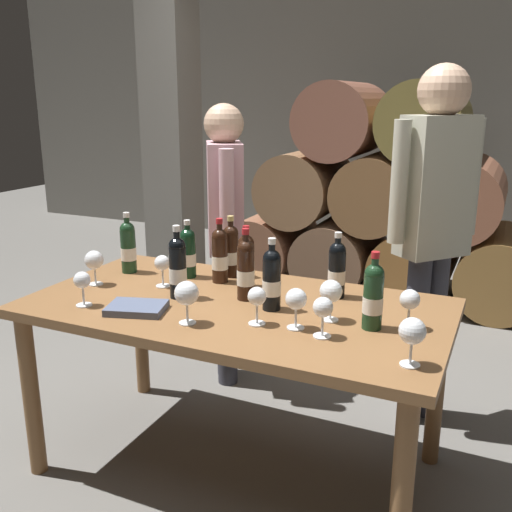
{
  "coord_description": "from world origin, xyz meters",
  "views": [
    {
      "loc": [
        0.99,
        -1.98,
        1.57
      ],
      "look_at": [
        0.0,
        0.2,
        0.91
      ],
      "focal_mm": 40.44,
      "sensor_mm": 36.0,
      "label": 1
    }
  ],
  "objects_px": {
    "wine_bottle_3": "(246,269)",
    "wine_glass_3": "(187,294)",
    "wine_bottle_9": "(246,260)",
    "wine_glass_5": "(94,261)",
    "wine_bottle_6": "(272,279)",
    "tasting_notebook": "(137,308)",
    "sommelier_presenting": "(434,215)",
    "wine_glass_4": "(412,332)",
    "dining_table": "(236,324)",
    "wine_bottle_4": "(373,296)",
    "wine_glass_7": "(257,298)",
    "wine_bottle_7": "(128,247)",
    "wine_glass_1": "(331,292)",
    "wine_glass_8": "(82,282)",
    "wine_glass_2": "(296,300)",
    "wine_glass_0": "(162,264)",
    "wine_bottle_5": "(231,250)",
    "wine_bottle_8": "(220,255)",
    "wine_bottle_1": "(178,267)",
    "taster_seated_left": "(225,222)",
    "wine_bottle_0": "(188,252)",
    "wine_glass_9": "(323,309)",
    "wine_bottle_2": "(337,269)"
  },
  "relations": [
    {
      "from": "wine_glass_8",
      "to": "wine_glass_2",
      "type": "bearing_deg",
      "value": 8.71
    },
    {
      "from": "wine_glass_5",
      "to": "wine_bottle_3",
      "type": "bearing_deg",
      "value": 8.79
    },
    {
      "from": "wine_bottle_3",
      "to": "wine_bottle_5",
      "type": "xyz_separation_m",
      "value": [
        -0.2,
        0.26,
        -0.0
      ]
    },
    {
      "from": "wine_bottle_3",
      "to": "wine_glass_9",
      "type": "relative_size",
      "value": 2.05
    },
    {
      "from": "wine_glass_2",
      "to": "wine_glass_3",
      "type": "xyz_separation_m",
      "value": [
        -0.38,
        -0.12,
        0.01
      ]
    },
    {
      "from": "wine_bottle_0",
      "to": "wine_glass_3",
      "type": "bearing_deg",
      "value": -59.53
    },
    {
      "from": "dining_table",
      "to": "wine_bottle_4",
      "type": "distance_m",
      "value": 0.61
    },
    {
      "from": "wine_glass_4",
      "to": "wine_bottle_1",
      "type": "bearing_deg",
      "value": 166.14
    },
    {
      "from": "wine_bottle_3",
      "to": "dining_table",
      "type": "bearing_deg",
      "value": -102.35
    },
    {
      "from": "wine_glass_5",
      "to": "wine_glass_7",
      "type": "bearing_deg",
      "value": -8.4
    },
    {
      "from": "wine_bottle_8",
      "to": "wine_glass_4",
      "type": "bearing_deg",
      "value": -28.26
    },
    {
      "from": "wine_bottle_6",
      "to": "wine_glass_0",
      "type": "relative_size",
      "value": 2.02
    },
    {
      "from": "wine_glass_2",
      "to": "wine_glass_4",
      "type": "bearing_deg",
      "value": -17.05
    },
    {
      "from": "wine_glass_1",
      "to": "wine_bottle_6",
      "type": "bearing_deg",
      "value": 175.23
    },
    {
      "from": "wine_bottle_0",
      "to": "wine_bottle_4",
      "type": "height_order",
      "value": "wine_bottle_4"
    },
    {
      "from": "wine_bottle_0",
      "to": "tasting_notebook",
      "type": "relative_size",
      "value": 1.23
    },
    {
      "from": "wine_bottle_3",
      "to": "wine_glass_2",
      "type": "relative_size",
      "value": 1.97
    },
    {
      "from": "wine_bottle_4",
      "to": "wine_bottle_7",
      "type": "distance_m",
      "value": 1.24
    },
    {
      "from": "wine_bottle_3",
      "to": "wine_glass_3",
      "type": "xyz_separation_m",
      "value": [
        -0.08,
        -0.33,
        -0.01
      ]
    },
    {
      "from": "wine_bottle_6",
      "to": "wine_glass_5",
      "type": "xyz_separation_m",
      "value": [
        -0.84,
        -0.04,
        -0.01
      ]
    },
    {
      "from": "wine_bottle_6",
      "to": "wine_glass_7",
      "type": "distance_m",
      "value": 0.17
    },
    {
      "from": "wine_bottle_2",
      "to": "sommelier_presenting",
      "type": "distance_m",
      "value": 0.61
    },
    {
      "from": "wine_glass_3",
      "to": "wine_glass_7",
      "type": "height_order",
      "value": "wine_glass_3"
    },
    {
      "from": "sommelier_presenting",
      "to": "wine_glass_4",
      "type": "bearing_deg",
      "value": -84.87
    },
    {
      "from": "wine_glass_0",
      "to": "wine_glass_5",
      "type": "relative_size",
      "value": 0.91
    },
    {
      "from": "wine_glass_4",
      "to": "taster_seated_left",
      "type": "bearing_deg",
      "value": 139.45
    },
    {
      "from": "wine_bottle_9",
      "to": "wine_glass_9",
      "type": "xyz_separation_m",
      "value": [
        0.48,
        -0.39,
        -0.02
      ]
    },
    {
      "from": "wine_glass_5",
      "to": "wine_glass_7",
      "type": "relative_size",
      "value": 1.09
    },
    {
      "from": "wine_glass_4",
      "to": "wine_glass_8",
      "type": "bearing_deg",
      "value": 179.97
    },
    {
      "from": "wine_bottle_5",
      "to": "tasting_notebook",
      "type": "height_order",
      "value": "wine_bottle_5"
    },
    {
      "from": "wine_bottle_2",
      "to": "wine_bottle_9",
      "type": "height_order",
      "value": "wine_bottle_2"
    },
    {
      "from": "wine_bottle_9",
      "to": "wine_glass_4",
      "type": "bearing_deg",
      "value": -31.53
    },
    {
      "from": "wine_glass_0",
      "to": "wine_glass_2",
      "type": "relative_size",
      "value": 0.94
    },
    {
      "from": "wine_bottle_4",
      "to": "wine_glass_9",
      "type": "bearing_deg",
      "value": -133.05
    },
    {
      "from": "wine_glass_1",
      "to": "wine_glass_5",
      "type": "height_order",
      "value": "wine_glass_1"
    },
    {
      "from": "wine_glass_5",
      "to": "sommelier_presenting",
      "type": "height_order",
      "value": "sommelier_presenting"
    },
    {
      "from": "wine_bottle_7",
      "to": "wine_glass_1",
      "type": "xyz_separation_m",
      "value": [
        1.06,
        -0.2,
        -0.01
      ]
    },
    {
      "from": "wine_bottle_6",
      "to": "wine_glass_8",
      "type": "height_order",
      "value": "wine_bottle_6"
    },
    {
      "from": "wine_bottle_9",
      "to": "wine_glass_5",
      "type": "relative_size",
      "value": 1.75
    },
    {
      "from": "wine_bottle_8",
      "to": "wine_glass_9",
      "type": "xyz_separation_m",
      "value": [
        0.62,
        -0.4,
        -0.02
      ]
    },
    {
      "from": "wine_glass_2",
      "to": "wine_glass_8",
      "type": "relative_size",
      "value": 1.07
    },
    {
      "from": "sommelier_presenting",
      "to": "wine_bottle_0",
      "type": "bearing_deg",
      "value": -152.9
    },
    {
      "from": "wine_bottle_4",
      "to": "wine_glass_0",
      "type": "distance_m",
      "value": 0.96
    },
    {
      "from": "wine_glass_4",
      "to": "wine_glass_9",
      "type": "height_order",
      "value": "wine_glass_4"
    },
    {
      "from": "wine_glass_7",
      "to": "wine_bottle_2",
      "type": "bearing_deg",
      "value": 66.86
    },
    {
      "from": "wine_glass_1",
      "to": "wine_glass_9",
      "type": "bearing_deg",
      "value": -82.51
    },
    {
      "from": "wine_glass_7",
      "to": "sommelier_presenting",
      "type": "distance_m",
      "value": 1.05
    },
    {
      "from": "wine_bottle_9",
      "to": "tasting_notebook",
      "type": "xyz_separation_m",
      "value": [
        -0.26,
        -0.46,
        -0.11
      ]
    },
    {
      "from": "wine_bottle_1",
      "to": "wine_glass_0",
      "type": "bearing_deg",
      "value": 146.13
    },
    {
      "from": "wine_bottle_1",
      "to": "wine_bottle_3",
      "type": "bearing_deg",
      "value": 20.07
    }
  ]
}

